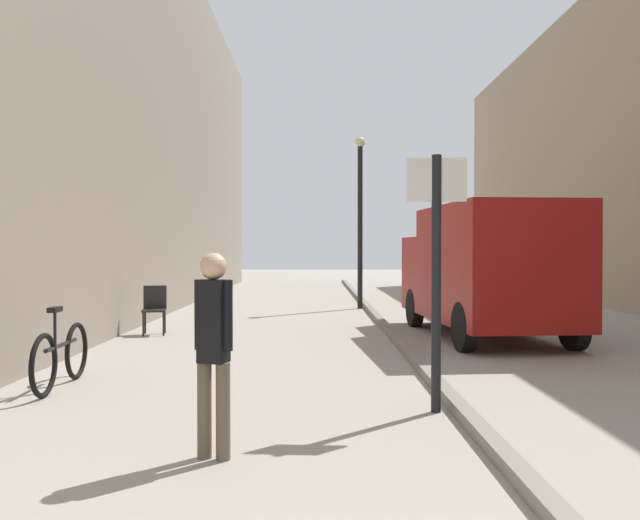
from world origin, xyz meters
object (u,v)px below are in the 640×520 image
lamp_post (360,211)px  delivery_van (485,268)px  street_sign_post (436,260)px  bicycle_leaning (61,356)px  cafe_chair_near_window (155,306)px  pedestrian_main_foreground (214,340)px

lamp_post → delivery_van: bearing=-72.0°
street_sign_post → bicycle_leaning: bearing=-12.0°
bicycle_leaning → cafe_chair_near_window: bearing=90.2°
pedestrian_main_foreground → street_sign_post: street_sign_post is taller
pedestrian_main_foreground → lamp_post: (2.04, 13.06, 1.79)m
street_sign_post → cafe_chair_near_window: bearing=-51.1°
pedestrian_main_foreground → street_sign_post: bearing=54.1°
lamp_post → bicycle_leaning: size_ratio=2.69×
delivery_van → lamp_post: bearing=103.5°
delivery_van → cafe_chair_near_window: delivery_van is taller
delivery_van → street_sign_post: (-1.96, -5.64, 0.24)m
lamp_post → cafe_chair_near_window: (-4.37, -5.46, -2.18)m
lamp_post → bicycle_leaning: 11.48m
pedestrian_main_foreground → cafe_chair_near_window: (-2.32, 7.60, -0.39)m
delivery_van → bicycle_leaning: 7.69m
street_sign_post → bicycle_leaning: (-4.25, 1.19, -1.16)m
cafe_chair_near_window → street_sign_post: bearing=116.4°
pedestrian_main_foreground → delivery_van: (3.98, 7.11, 0.37)m
delivery_van → bicycle_leaning: bearing=-148.9°
street_sign_post → cafe_chair_near_window: 7.58m
pedestrian_main_foreground → lamp_post: lamp_post is taller
lamp_post → cafe_chair_near_window: 7.32m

